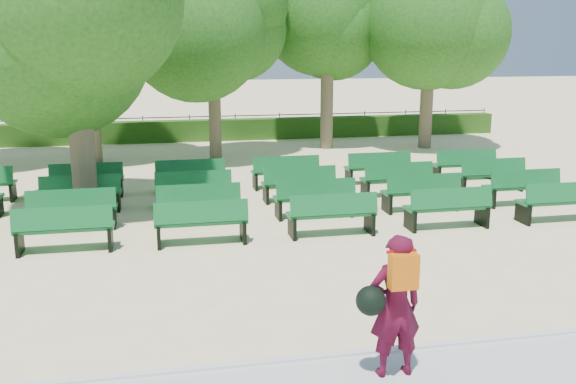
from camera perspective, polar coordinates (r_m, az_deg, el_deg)
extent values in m
plane|color=beige|center=(14.65, -1.52, -3.35)|extent=(120.00, 120.00, 0.00)
cube|color=silver|center=(8.97, 5.82, -14.20)|extent=(30.00, 0.12, 0.10)
cube|color=#254E14|center=(28.18, -6.62, 5.49)|extent=(26.00, 0.70, 0.90)
cube|color=#10602A|center=(16.16, -3.32, -0.01)|extent=(1.97, 0.62, 0.06)
cube|color=#10602A|center=(15.88, -3.21, 0.75)|extent=(1.95, 0.23, 0.46)
cylinder|color=brown|center=(16.33, -17.81, 3.58)|extent=(0.59, 0.59, 3.25)
ellipsoid|color=#245D19|center=(16.13, -18.57, 14.17)|extent=(5.04, 5.04, 4.54)
imported|color=#460A1F|center=(8.16, 9.52, -9.96)|extent=(0.68, 0.46, 1.84)
cube|color=#D6600B|center=(7.79, 10.23, -6.95)|extent=(0.34, 0.17, 0.43)
sphere|color=black|center=(7.95, 7.37, -9.57)|extent=(0.37, 0.37, 0.37)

